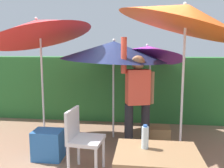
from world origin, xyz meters
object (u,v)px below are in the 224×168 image
at_px(umbrella_rainbow, 38,29).
at_px(crate_cardboard, 158,135).
at_px(folding_table, 157,160).
at_px(umbrella_orange, 114,51).
at_px(bottle_water, 145,137).
at_px(person_vendor, 137,97).
at_px(cooler_box, 48,145).
at_px(umbrella_yellow, 149,52).
at_px(umbrella_navy, 185,16).
at_px(chair_plastic, 81,136).

height_order(umbrella_rainbow, crate_cardboard, umbrella_rainbow).
xyz_separation_m(umbrella_rainbow, folding_table, (1.98, -1.89, -1.42)).
distance_m(umbrella_rainbow, umbrella_orange, 1.39).
relative_size(folding_table, bottle_water, 3.33).
distance_m(person_vendor, cooler_box, 1.59).
bearing_deg(umbrella_orange, umbrella_yellow, 38.85).
xyz_separation_m(umbrella_yellow, umbrella_navy, (0.49, -1.19, 0.55)).
bearing_deg(folding_table, bottle_water, 147.55).
relative_size(umbrella_rainbow, bottle_water, 10.50).
bearing_deg(person_vendor, umbrella_navy, -2.03).
relative_size(umbrella_navy, bottle_water, 10.89).
xyz_separation_m(cooler_box, bottle_water, (1.46, -1.09, 0.61)).
height_order(crate_cardboard, folding_table, folding_table).
relative_size(umbrella_navy, chair_plastic, 2.94).
bearing_deg(person_vendor, chair_plastic, -135.88).
xyz_separation_m(umbrella_orange, cooler_box, (-0.90, -1.04, -1.44)).
relative_size(umbrella_rainbow, person_vendor, 1.34).
distance_m(folding_table, bottle_water, 0.24).
xyz_separation_m(person_vendor, folding_table, (0.22, -1.57, -0.30)).
relative_size(umbrella_rainbow, folding_table, 3.15).
distance_m(crate_cardboard, bottle_water, 2.08).
height_order(umbrella_rainbow, chair_plastic, umbrella_rainbow).
height_order(person_vendor, folding_table, person_vendor).
distance_m(umbrella_orange, crate_cardboard, 1.75).
xyz_separation_m(person_vendor, crate_cardboard, (0.38, 0.45, -0.78)).
distance_m(cooler_box, crate_cardboard, 1.94).
bearing_deg(folding_table, person_vendor, 97.87).
relative_size(umbrella_yellow, umbrella_navy, 0.76).
bearing_deg(chair_plastic, umbrella_yellow, 63.37).
bearing_deg(umbrella_yellow, crate_cardboard, -75.52).
relative_size(umbrella_navy, folding_table, 3.27).
distance_m(cooler_box, bottle_water, 1.92).
relative_size(crate_cardboard, bottle_water, 1.75).
distance_m(umbrella_yellow, bottle_water, 2.77).
relative_size(umbrella_rainbow, umbrella_orange, 1.27).
bearing_deg(umbrella_orange, crate_cardboard, -12.16).
height_order(umbrella_navy, crate_cardboard, umbrella_navy).
height_order(folding_table, bottle_water, bottle_water).
height_order(umbrella_navy, cooler_box, umbrella_navy).
xyz_separation_m(umbrella_yellow, cooler_box, (-1.56, -1.57, -1.40)).
bearing_deg(crate_cardboard, umbrella_navy, -57.35).
xyz_separation_m(crate_cardboard, folding_table, (-0.17, -2.02, 0.48)).
relative_size(umbrella_orange, umbrella_yellow, 0.99).
distance_m(umbrella_navy, crate_cardboard, 2.11).
xyz_separation_m(umbrella_orange, umbrella_navy, (1.15, -0.66, 0.51)).
bearing_deg(umbrella_orange, chair_plastic, -101.98).
height_order(umbrella_yellow, umbrella_navy, umbrella_navy).
bearing_deg(umbrella_rainbow, umbrella_yellow, 22.99).
bearing_deg(person_vendor, crate_cardboard, 49.68).
xyz_separation_m(umbrella_rainbow, person_vendor, (1.77, -0.33, -1.12)).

